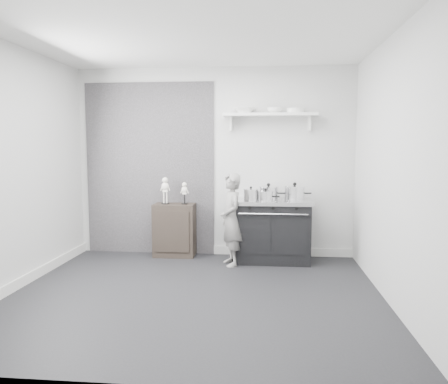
{
  "coord_description": "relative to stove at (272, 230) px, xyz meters",
  "views": [
    {
      "loc": [
        0.76,
        -4.49,
        1.58
      ],
      "look_at": [
        0.23,
        0.95,
        1.01
      ],
      "focal_mm": 35.0,
      "sensor_mm": 36.0,
      "label": 1
    }
  ],
  "objects": [
    {
      "name": "side_cabinet",
      "position": [
        -1.4,
        0.13,
        -0.05
      ],
      "size": [
        0.58,
        0.34,
        0.76
      ],
      "primitive_type": "cube",
      "color": "black",
      "rests_on": "ground"
    },
    {
      "name": "ground",
      "position": [
        -0.85,
        -1.48,
        -0.43
      ],
      "size": [
        4.0,
        4.0,
        0.0
      ],
      "primitive_type": "plane",
      "color": "black",
      "rests_on": "ground"
    },
    {
      "name": "child",
      "position": [
        -0.55,
        -0.28,
        0.18
      ],
      "size": [
        0.43,
        0.52,
        1.23
      ],
      "primitive_type": "imported",
      "rotation": [
        0.0,
        0.0,
        -1.22
      ],
      "color": "gray",
      "rests_on": "ground"
    },
    {
      "name": "stove",
      "position": [
        0.0,
        0.0,
        0.0
      ],
      "size": [
        1.07,
        0.67,
        0.85
      ],
      "color": "black",
      "rests_on": "ground"
    },
    {
      "name": "skeleton_torso",
      "position": [
        -1.25,
        0.13,
        0.51
      ],
      "size": [
        0.1,
        0.06,
        0.36
      ],
      "primitive_type": null,
      "color": "white",
      "rests_on": "side_cabinet"
    },
    {
      "name": "pot_back_right",
      "position": [
        0.3,
        0.08,
        0.52
      ],
      "size": [
        0.37,
        0.29,
        0.23
      ],
      "color": "silver",
      "rests_on": "stove"
    },
    {
      "name": "room_shell",
      "position": [
        -0.94,
        -1.33,
        1.21
      ],
      "size": [
        4.02,
        3.62,
        2.71
      ],
      "color": "beige",
      "rests_on": "ground"
    },
    {
      "name": "plate_stack",
      "position": [
        0.3,
        0.19,
        1.64
      ],
      "size": [
        0.25,
        0.25,
        0.06
      ],
      "primitive_type": "cylinder",
      "color": "white",
      "rests_on": "wall_shelf"
    },
    {
      "name": "pot_back_left",
      "position": [
        -0.06,
        0.1,
        0.51
      ],
      "size": [
        0.37,
        0.28,
        0.22
      ],
      "color": "silver",
      "rests_on": "stove"
    },
    {
      "name": "pot_front_left",
      "position": [
        -0.3,
        -0.12,
        0.5
      ],
      "size": [
        0.29,
        0.2,
        0.19
      ],
      "color": "silver",
      "rests_on": "stove"
    },
    {
      "name": "pot_front_center",
      "position": [
        -0.1,
        -0.15,
        0.49
      ],
      "size": [
        0.29,
        0.2,
        0.17
      ],
      "color": "silver",
      "rests_on": "stove"
    },
    {
      "name": "bowl_small",
      "position": [
        0.02,
        0.19,
        1.64
      ],
      "size": [
        0.22,
        0.22,
        0.07
      ],
      "primitive_type": "imported",
      "color": "white",
      "rests_on": "wall_shelf"
    },
    {
      "name": "bowl_large",
      "position": [
        -0.4,
        0.19,
        1.65
      ],
      "size": [
        0.3,
        0.3,
        0.07
      ],
      "primitive_type": "imported",
      "color": "white",
      "rests_on": "wall_shelf"
    },
    {
      "name": "wall_shelf",
      "position": [
        -0.05,
        0.2,
        1.58
      ],
      "size": [
        1.3,
        0.26,
        0.24
      ],
      "color": "silver",
      "rests_on": "room_shell"
    },
    {
      "name": "skeleton_full",
      "position": [
        -1.53,
        0.13,
        0.55
      ],
      "size": [
        0.12,
        0.08,
        0.44
      ],
      "primitive_type": null,
      "color": "white",
      "rests_on": "side_cabinet"
    }
  ]
}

